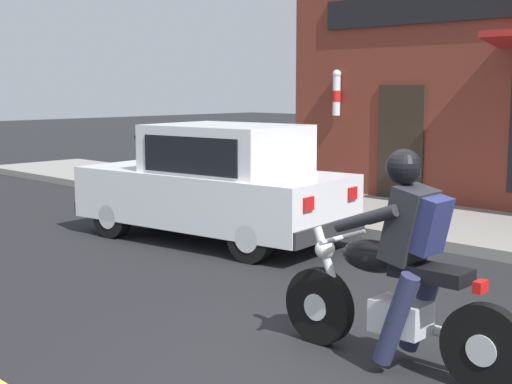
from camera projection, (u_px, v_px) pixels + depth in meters
ground_plane at (341, 375)px, 5.12m from camera, size 80.00×80.00×0.00m
sidewalk_curb at (396, 218)px, 10.96m from camera, size 2.60×22.00×0.14m
motorcycle_with_rider at (399, 278)px, 5.18m from camera, size 0.56×2.02×1.62m
car_hatchback at (216, 184)px, 9.55m from camera, size 2.09×3.95×1.57m
trash_bin at (292, 168)px, 12.71m from camera, size 0.56×0.56×0.98m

